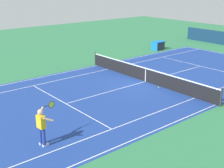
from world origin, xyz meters
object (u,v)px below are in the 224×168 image
(tennis_net, at_px, (146,75))
(tennis_ball, at_px, (159,87))
(tennis_player_near, at_px, (42,125))
(equipment_cart_tarped, at_px, (158,45))

(tennis_net, distance_m, tennis_ball, 1.55)
(tennis_player_near, bearing_deg, equipment_cart_tarped, -151.13)
(tennis_player_near, bearing_deg, tennis_net, -160.51)
(tennis_ball, bearing_deg, equipment_cart_tarped, -137.38)
(tennis_net, xyz_separation_m, tennis_ball, (0.24, 1.46, -0.46))
(tennis_player_near, distance_m, equipment_cart_tarped, 20.61)
(tennis_net, bearing_deg, equipment_cart_tarped, -142.24)
(tennis_net, xyz_separation_m, equipment_cart_tarped, (-8.47, -6.56, -0.05))
(tennis_player_near, relative_size, tennis_ball, 25.71)
(equipment_cart_tarped, bearing_deg, tennis_net, 37.76)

